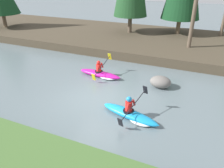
# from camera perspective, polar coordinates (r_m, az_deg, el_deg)

# --- Properties ---
(ground_plane) EXTENTS (90.00, 90.00, 0.00)m
(ground_plane) POSITION_cam_1_polar(r_m,az_deg,el_deg) (10.85, -3.79, -3.92)
(ground_plane) COLOR slate
(riverbank_far) EXTENTS (44.00, 9.77, 0.65)m
(riverbank_far) POSITION_cam_1_polar(r_m,az_deg,el_deg) (19.75, 10.05, 11.06)
(riverbank_far) COLOR #473D2D
(riverbank_far) RESTS_ON ground
(kayaker_lead) EXTENTS (2.78, 2.05, 1.20)m
(kayaker_lead) POSITION_cam_1_polar(r_m,az_deg,el_deg) (9.39, 5.18, -7.93)
(kayaker_lead) COLOR #1993D6
(kayaker_lead) RESTS_ON ground
(kayaker_middle) EXTENTS (2.79, 2.07, 1.20)m
(kayaker_middle) POSITION_cam_1_polar(r_m,az_deg,el_deg) (13.08, -2.82, 2.68)
(kayaker_middle) COLOR #C61999
(kayaker_middle) RESTS_ON ground
(boulder_midstream) EXTENTS (1.13, 0.89, 0.64)m
(boulder_midstream) POSITION_cam_1_polar(r_m,az_deg,el_deg) (12.08, 12.55, 0.54)
(boulder_midstream) COLOR slate
(boulder_midstream) RESTS_ON ground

